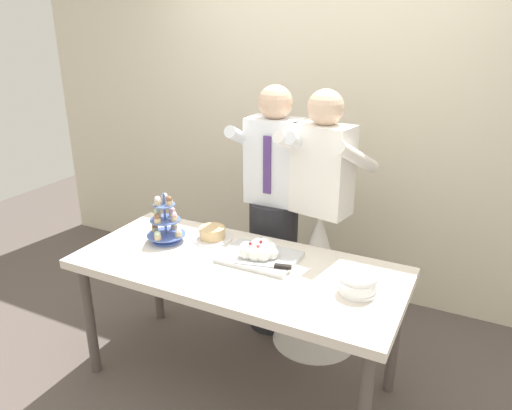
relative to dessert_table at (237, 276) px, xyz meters
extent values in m
plane|color=#564C47|center=(0.00, 0.00, -0.70)|extent=(8.00, 8.00, 0.00)
cube|color=beige|center=(0.00, 1.37, 0.75)|extent=(5.20, 0.10, 2.90)
cube|color=silver|center=(0.00, 0.00, 0.05)|extent=(1.80, 0.80, 0.05)
cylinder|color=#564C47|center=(-0.82, -0.32, -0.34)|extent=(0.06, 0.06, 0.72)
cylinder|color=#564C47|center=(-0.82, 0.32, -0.34)|extent=(0.06, 0.06, 0.72)
cylinder|color=#564C47|center=(0.82, 0.32, -0.34)|extent=(0.06, 0.06, 0.72)
cylinder|color=#4C66B2|center=(-0.52, 0.07, 0.08)|extent=(0.17, 0.17, 0.01)
cylinder|color=#4C66B2|center=(-0.52, 0.07, 0.23)|extent=(0.01, 0.01, 0.31)
cylinder|color=#4C66B2|center=(-0.52, 0.07, 0.12)|extent=(0.23, 0.23, 0.01)
cylinder|color=#D1B784|center=(-0.43, 0.07, 0.14)|extent=(0.04, 0.04, 0.03)
sphere|color=white|center=(-0.43, 0.07, 0.16)|extent=(0.04, 0.04, 0.04)
cylinder|color=#D1B784|center=(-0.52, 0.15, 0.14)|extent=(0.04, 0.04, 0.03)
sphere|color=white|center=(-0.52, 0.15, 0.16)|extent=(0.04, 0.04, 0.04)
cylinder|color=#D1B784|center=(-0.60, 0.07, 0.14)|extent=(0.04, 0.04, 0.03)
sphere|color=brown|center=(-0.60, 0.07, 0.16)|extent=(0.04, 0.04, 0.04)
cylinder|color=#D1B784|center=(-0.51, -0.02, 0.14)|extent=(0.04, 0.04, 0.03)
sphere|color=beige|center=(-0.51, -0.02, 0.16)|extent=(0.04, 0.04, 0.04)
cylinder|color=#4C66B2|center=(-0.52, 0.07, 0.21)|extent=(0.18, 0.18, 0.01)
cylinder|color=#D1B784|center=(-0.45, 0.07, 0.23)|extent=(0.04, 0.04, 0.03)
sphere|color=#EAB7C6|center=(-0.45, 0.07, 0.25)|extent=(0.04, 0.04, 0.04)
cylinder|color=#D1B784|center=(-0.51, 0.13, 0.23)|extent=(0.04, 0.04, 0.03)
sphere|color=#EAB7C6|center=(-0.51, 0.13, 0.25)|extent=(0.04, 0.04, 0.04)
cylinder|color=#D1B784|center=(-0.58, 0.08, 0.23)|extent=(0.04, 0.04, 0.03)
sphere|color=beige|center=(-0.58, 0.08, 0.25)|extent=(0.04, 0.04, 0.04)
cylinder|color=#D1B784|center=(-0.52, 0.01, 0.23)|extent=(0.04, 0.04, 0.03)
sphere|color=brown|center=(-0.52, 0.01, 0.25)|extent=(0.04, 0.04, 0.04)
cylinder|color=#4C66B2|center=(-0.52, 0.07, 0.31)|extent=(0.13, 0.13, 0.01)
cylinder|color=#D1B784|center=(-0.48, 0.07, 0.33)|extent=(0.04, 0.04, 0.03)
sphere|color=brown|center=(-0.48, 0.07, 0.35)|extent=(0.04, 0.04, 0.04)
cylinder|color=#D1B784|center=(-0.53, 0.10, 0.33)|extent=(0.04, 0.04, 0.03)
sphere|color=white|center=(-0.53, 0.10, 0.35)|extent=(0.04, 0.04, 0.04)
cylinder|color=#D1B784|center=(-0.54, 0.04, 0.33)|extent=(0.04, 0.04, 0.03)
sphere|color=white|center=(-0.54, 0.04, 0.35)|extent=(0.04, 0.04, 0.04)
cube|color=silver|center=(0.08, 0.11, 0.09)|extent=(0.42, 0.31, 0.02)
sphere|color=white|center=(0.16, 0.11, 0.12)|extent=(0.07, 0.07, 0.07)
sphere|color=white|center=(0.13, 0.15, 0.13)|extent=(0.08, 0.08, 0.08)
sphere|color=white|center=(0.08, 0.18, 0.13)|extent=(0.09, 0.09, 0.09)
sphere|color=white|center=(0.05, 0.14, 0.13)|extent=(0.09, 0.09, 0.09)
sphere|color=white|center=(0.00, 0.11, 0.12)|extent=(0.07, 0.07, 0.07)
sphere|color=white|center=(0.03, 0.06, 0.13)|extent=(0.09, 0.09, 0.09)
sphere|color=white|center=(0.08, 0.06, 0.13)|extent=(0.08, 0.08, 0.08)
sphere|color=white|center=(0.12, 0.07, 0.13)|extent=(0.08, 0.08, 0.08)
sphere|color=white|center=(0.08, 0.11, 0.14)|extent=(0.11, 0.11, 0.11)
sphere|color=#DB474C|center=(0.11, 0.04, 0.18)|extent=(0.02, 0.02, 0.02)
sphere|color=#2D1938|center=(0.09, 0.12, 0.19)|extent=(0.02, 0.02, 0.02)
sphere|color=#B21923|center=(0.10, 0.09, 0.19)|extent=(0.02, 0.02, 0.02)
sphere|color=#B21923|center=(0.09, 0.09, 0.18)|extent=(0.02, 0.02, 0.02)
sphere|color=#B21923|center=(0.05, 0.06, 0.18)|extent=(0.02, 0.02, 0.02)
sphere|color=#DB474C|center=(0.08, 0.10, 0.18)|extent=(0.02, 0.02, 0.02)
cube|color=silver|center=(0.11, -0.01, 0.10)|extent=(0.23, 0.07, 0.00)
cube|color=black|center=(0.26, 0.03, 0.11)|extent=(0.09, 0.05, 0.02)
cylinder|color=white|center=(0.67, 0.00, 0.08)|extent=(0.18, 0.18, 0.01)
cylinder|color=white|center=(0.67, 0.00, 0.09)|extent=(0.18, 0.18, 0.01)
cylinder|color=white|center=(0.67, 0.00, 0.10)|extent=(0.18, 0.18, 0.01)
cylinder|color=white|center=(0.67, 0.00, 0.11)|extent=(0.18, 0.18, 0.01)
cylinder|color=white|center=(0.67, 0.00, 0.12)|extent=(0.18, 0.18, 0.01)
cylinder|color=white|center=(0.67, 0.00, 0.13)|extent=(0.18, 0.18, 0.01)
cylinder|color=white|center=(0.67, -0.01, 0.15)|extent=(0.18, 0.18, 0.01)
cylinder|color=white|center=(0.67, 0.00, 0.16)|extent=(0.18, 0.18, 0.01)
cylinder|color=white|center=(0.67, 0.00, 0.17)|extent=(0.18, 0.18, 0.01)
cylinder|color=white|center=(-0.29, 0.22, 0.08)|extent=(0.24, 0.24, 0.01)
cylinder|color=#D6B27A|center=(-0.29, 0.22, 0.12)|extent=(0.16, 0.16, 0.07)
cylinder|color=#232328|center=(-0.07, 0.62, -0.24)|extent=(0.32, 0.32, 0.92)
cube|color=white|center=(-0.07, 0.62, 0.49)|extent=(0.34, 0.20, 0.54)
sphere|color=#D8B293|center=(-0.07, 0.62, 0.85)|extent=(0.21, 0.21, 0.21)
cylinder|color=white|center=(-0.26, 0.62, 0.60)|extent=(0.08, 0.49, 0.28)
cylinder|color=white|center=(0.12, 0.62, 0.60)|extent=(0.08, 0.49, 0.28)
cube|color=#4C3372|center=(-0.07, 0.52, 0.49)|extent=(0.05, 0.01, 0.36)
cone|color=white|center=(0.27, 0.58, -0.24)|extent=(0.56, 0.56, 0.92)
cube|color=white|center=(0.27, 0.58, 0.49)|extent=(0.37, 0.26, 0.54)
sphere|color=beige|center=(0.27, 0.58, 0.85)|extent=(0.21, 0.21, 0.21)
cylinder|color=white|center=(0.10, 0.62, 0.60)|extent=(0.17, 0.49, 0.28)
cylinder|color=white|center=(0.47, 0.54, 0.60)|extent=(0.17, 0.49, 0.28)
camera|label=1|loc=(1.15, -2.05, 1.31)|focal=34.10mm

